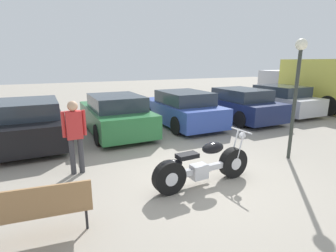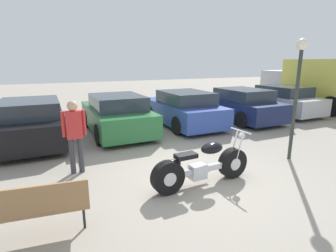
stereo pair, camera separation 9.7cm
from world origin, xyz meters
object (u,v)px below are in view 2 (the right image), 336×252
Objects in this scene: parked_car_navy at (240,105)px; park_bench at (33,206)px; parked_car_black at (32,122)px; parked_car_silver at (279,100)px; person_standing at (74,131)px; lamp_post at (298,77)px; parked_car_green at (117,115)px; motorcycle at (201,166)px; delivery_truck at (323,82)px; parked_car_blue at (183,109)px.

parked_car_navy is 9.57m from park_bench.
parked_car_black is 1.00× the size of parked_car_silver.
lamp_post is at bearing -15.34° from person_standing.
parked_car_green is 5.96m from lamp_post.
motorcycle is at bearing -173.98° from lamp_post.
park_bench is (-3.09, -0.50, 0.13)m from motorcycle.
delivery_truck reaches higher than person_standing.
parked_car_blue is 7.56m from park_bench.
parked_car_navy is 1.36× the size of lamp_post.
delivery_truck reaches higher than parked_car_blue.
delivery_truck reaches higher than parked_car_silver.
motorcycle is 1.36× the size of person_standing.
parked_car_blue is at bearing -178.74° from parked_car_silver.
person_standing is at bearing 142.39° from motorcycle.
delivery_truck is (11.00, -0.07, 0.82)m from parked_car_green.
parked_car_navy reaches higher than park_bench.
lamp_post is (6.23, -4.53, 1.50)m from parked_car_black.
parked_car_navy is at bearing 33.06° from park_bench.
parked_car_black is 2.67× the size of park_bench.
motorcycle is 1.48× the size of park_bench.
parked_car_blue is at bearing 176.25° from parked_car_navy.
parked_car_navy is (8.20, -0.11, 0.00)m from parked_car_black.
park_bench is at bearing -152.82° from parked_car_silver.
parked_car_black is 5.34m from park_bench.
parked_car_silver is (8.20, 0.12, 0.00)m from parked_car_green.
parked_car_silver is 10.47m from person_standing.
lamp_post is at bearing -134.93° from parked_car_silver.
parked_car_green is 3.62m from person_standing.
delivery_truck is at bearing 24.77° from motorcycle.
parked_car_blue is 2.74m from parked_car_navy.
parked_car_blue is 2.46× the size of person_standing.
parked_car_blue and parked_car_navy have the same top height.
person_standing is (0.82, 2.25, 0.46)m from park_bench.
parked_car_silver is (2.73, 0.30, 0.00)m from parked_car_navy.
motorcycle is at bearing -37.61° from person_standing.
parked_car_black is at bearing 143.99° from lamp_post.
person_standing is (-2.27, 1.75, 0.60)m from motorcycle.
parked_car_silver is 0.66× the size of delivery_truck.
parked_car_silver is at bearing 0.97° from parked_car_black.
delivery_truck is 3.71× the size of person_standing.
parked_car_black is 1.00× the size of parked_car_navy.
delivery_truck reaches higher than parked_car_navy.
parked_car_black is at bearing 179.98° from delivery_truck.
lamp_post is at bearing -52.70° from parked_car_green.
person_standing is at bearing -166.39° from delivery_truck.
parked_car_green is at bearing 96.18° from motorcycle.
parked_car_blue is (2.73, 0.00, 0.00)m from parked_car_green.
motorcycle is 3.13m from park_bench.
parked_car_navy is (4.93, 4.72, 0.25)m from motorcycle.
delivery_truck is 14.60m from park_bench.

